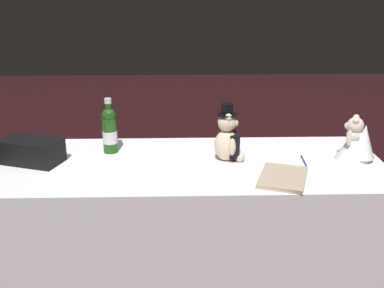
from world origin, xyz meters
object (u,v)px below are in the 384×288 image
at_px(guestbook, 283,177).
at_px(teddy_bear_groom, 228,139).
at_px(teddy_bear_bride, 356,142).
at_px(champagne_bottle, 110,130).
at_px(gift_case_black, 32,151).
at_px(signing_pen, 303,160).

bearing_deg(guestbook, teddy_bear_groom, 151.99).
xyz_separation_m(teddy_bear_groom, teddy_bear_bride, (0.65, -0.02, -0.02)).
relative_size(teddy_bear_bride, guestbook, 0.83).
distance_m(champagne_bottle, gift_case_black, 0.40).
distance_m(teddy_bear_groom, signing_pen, 0.40).
height_order(champagne_bottle, gift_case_black, champagne_bottle).
bearing_deg(champagne_bottle, guestbook, -24.16).
relative_size(signing_pen, guestbook, 0.50).
bearing_deg(teddy_bear_groom, teddy_bear_bride, -1.57).
xyz_separation_m(champagne_bottle, signing_pen, (1.00, -0.16, -0.12)).
xyz_separation_m(gift_case_black, guestbook, (1.22, -0.24, -0.05)).
relative_size(teddy_bear_groom, gift_case_black, 0.89).
distance_m(teddy_bear_bride, signing_pen, 0.28).
distance_m(teddy_bear_groom, champagne_bottle, 0.63).
bearing_deg(teddy_bear_bride, champagne_bottle, 173.31).
bearing_deg(guestbook, signing_pen, 74.42).
bearing_deg(signing_pen, teddy_bear_bride, 2.32).
xyz_separation_m(teddy_bear_groom, guestbook, (0.23, -0.25, -0.10)).
height_order(teddy_bear_bride, signing_pen, teddy_bear_bride).
distance_m(teddy_bear_bride, champagne_bottle, 1.27).
bearing_deg(guestbook, champagne_bottle, 175.00).
height_order(teddy_bear_bride, gift_case_black, teddy_bear_bride).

